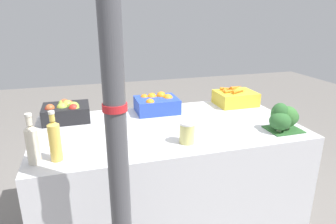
{
  "coord_description": "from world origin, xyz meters",
  "views": [
    {
      "loc": [
        -0.54,
        -1.86,
        1.58
      ],
      "look_at": [
        0.0,
        0.0,
        0.93
      ],
      "focal_mm": 32.0,
      "sensor_mm": 36.0,
      "label": 1
    }
  ],
  "objects_px": {
    "juice_bottle_cloudy": "(32,143)",
    "support_pole": "(116,133)",
    "orange_crate": "(156,104)",
    "apple_crate": "(66,111)",
    "juice_bottle_golden": "(55,140)",
    "carrot_crate": "(235,98)",
    "broccoli_pile": "(284,118)",
    "pickle_jar": "(187,132)"
  },
  "relations": [
    {
      "from": "broccoli_pile",
      "to": "juice_bottle_golden",
      "type": "height_order",
      "value": "juice_bottle_golden"
    },
    {
      "from": "support_pole",
      "to": "carrot_crate",
      "type": "distance_m",
      "value": 1.55
    },
    {
      "from": "apple_crate",
      "to": "carrot_crate",
      "type": "relative_size",
      "value": 1.0
    },
    {
      "from": "juice_bottle_cloudy",
      "to": "support_pole",
      "type": "bearing_deg",
      "value": -46.91
    },
    {
      "from": "support_pole",
      "to": "pickle_jar",
      "type": "height_order",
      "value": "support_pole"
    },
    {
      "from": "broccoli_pile",
      "to": "juice_bottle_cloudy",
      "type": "height_order",
      "value": "juice_bottle_cloudy"
    },
    {
      "from": "carrot_crate",
      "to": "juice_bottle_cloudy",
      "type": "height_order",
      "value": "juice_bottle_cloudy"
    },
    {
      "from": "pickle_jar",
      "to": "juice_bottle_cloudy",
      "type": "bearing_deg",
      "value": -178.97
    },
    {
      "from": "apple_crate",
      "to": "broccoli_pile",
      "type": "relative_size",
      "value": 1.39
    },
    {
      "from": "orange_crate",
      "to": "broccoli_pile",
      "type": "bearing_deg",
      "value": -40.91
    },
    {
      "from": "apple_crate",
      "to": "pickle_jar",
      "type": "relative_size",
      "value": 2.46
    },
    {
      "from": "broccoli_pile",
      "to": "juice_bottle_cloudy",
      "type": "bearing_deg",
      "value": -179.24
    },
    {
      "from": "apple_crate",
      "to": "juice_bottle_golden",
      "type": "distance_m",
      "value": 0.63
    },
    {
      "from": "support_pole",
      "to": "apple_crate",
      "type": "relative_size",
      "value": 6.89
    },
    {
      "from": "broccoli_pile",
      "to": "orange_crate",
      "type": "bearing_deg",
      "value": 139.09
    },
    {
      "from": "apple_crate",
      "to": "broccoli_pile",
      "type": "xyz_separation_m",
      "value": [
        1.38,
        -0.61,
        0.02
      ]
    },
    {
      "from": "orange_crate",
      "to": "broccoli_pile",
      "type": "height_order",
      "value": "broccoli_pile"
    },
    {
      "from": "carrot_crate",
      "to": "broccoli_pile",
      "type": "xyz_separation_m",
      "value": [
        0.02,
        -0.61,
        0.03
      ]
    },
    {
      "from": "support_pole",
      "to": "orange_crate",
      "type": "xyz_separation_m",
      "value": [
        0.43,
        1.05,
        -0.23
      ]
    },
    {
      "from": "apple_crate",
      "to": "carrot_crate",
      "type": "xyz_separation_m",
      "value": [
        1.36,
        0.0,
        -0.01
      ]
    },
    {
      "from": "orange_crate",
      "to": "juice_bottle_cloudy",
      "type": "distance_m",
      "value": 1.04
    },
    {
      "from": "support_pole",
      "to": "apple_crate",
      "type": "distance_m",
      "value": 1.09
    },
    {
      "from": "pickle_jar",
      "to": "support_pole",
      "type": "bearing_deg",
      "value": -137.14
    },
    {
      "from": "juice_bottle_cloudy",
      "to": "juice_bottle_golden",
      "type": "height_order",
      "value": "juice_bottle_golden"
    },
    {
      "from": "orange_crate",
      "to": "carrot_crate",
      "type": "xyz_separation_m",
      "value": [
        0.69,
        -0.0,
        -0.0
      ]
    },
    {
      "from": "carrot_crate",
      "to": "pickle_jar",
      "type": "bearing_deg",
      "value": -136.7
    },
    {
      "from": "orange_crate",
      "to": "pickle_jar",
      "type": "xyz_separation_m",
      "value": [
        0.03,
        -0.62,
        0.0
      ]
    },
    {
      "from": "apple_crate",
      "to": "juice_bottle_cloudy",
      "type": "distance_m",
      "value": 0.65
    },
    {
      "from": "juice_bottle_golden",
      "to": "apple_crate",
      "type": "bearing_deg",
      "value": 86.79
    },
    {
      "from": "juice_bottle_golden",
      "to": "juice_bottle_cloudy",
      "type": "bearing_deg",
      "value": 180.0
    },
    {
      "from": "apple_crate",
      "to": "carrot_crate",
      "type": "bearing_deg",
      "value": 0.14
    },
    {
      "from": "support_pole",
      "to": "juice_bottle_cloudy",
      "type": "xyz_separation_m",
      "value": [
        -0.39,
        0.41,
        -0.18
      ]
    },
    {
      "from": "apple_crate",
      "to": "broccoli_pile",
      "type": "distance_m",
      "value": 1.51
    },
    {
      "from": "carrot_crate",
      "to": "broccoli_pile",
      "type": "height_order",
      "value": "broccoli_pile"
    },
    {
      "from": "broccoli_pile",
      "to": "pickle_jar",
      "type": "relative_size",
      "value": 1.77
    },
    {
      "from": "carrot_crate",
      "to": "juice_bottle_golden",
      "type": "height_order",
      "value": "juice_bottle_golden"
    },
    {
      "from": "juice_bottle_cloudy",
      "to": "juice_bottle_golden",
      "type": "bearing_deg",
      "value": -0.0
    },
    {
      "from": "support_pole",
      "to": "orange_crate",
      "type": "distance_m",
      "value": 1.15
    },
    {
      "from": "carrot_crate",
      "to": "juice_bottle_cloudy",
      "type": "xyz_separation_m",
      "value": [
        -1.5,
        -0.63,
        0.05
      ]
    },
    {
      "from": "broccoli_pile",
      "to": "juice_bottle_cloudy",
      "type": "xyz_separation_m",
      "value": [
        -1.53,
        -0.02,
        0.02
      ]
    },
    {
      "from": "apple_crate",
      "to": "juice_bottle_golden",
      "type": "relative_size",
      "value": 1.17
    },
    {
      "from": "orange_crate",
      "to": "carrot_crate",
      "type": "distance_m",
      "value": 0.69
    }
  ]
}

